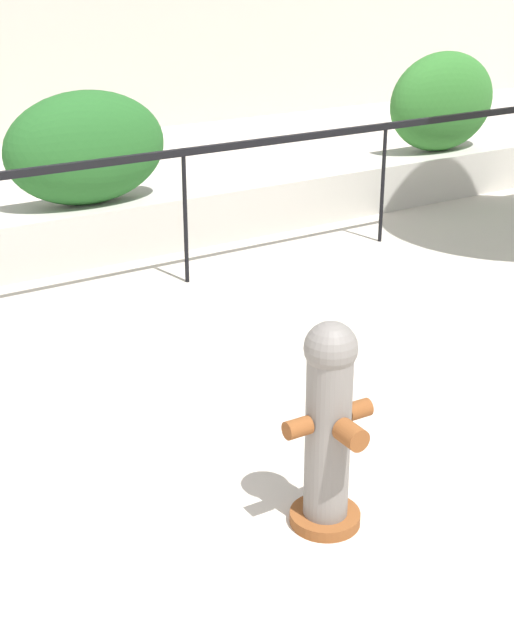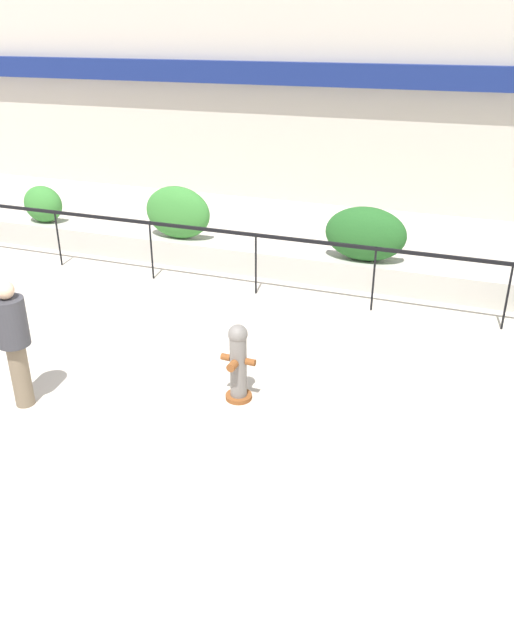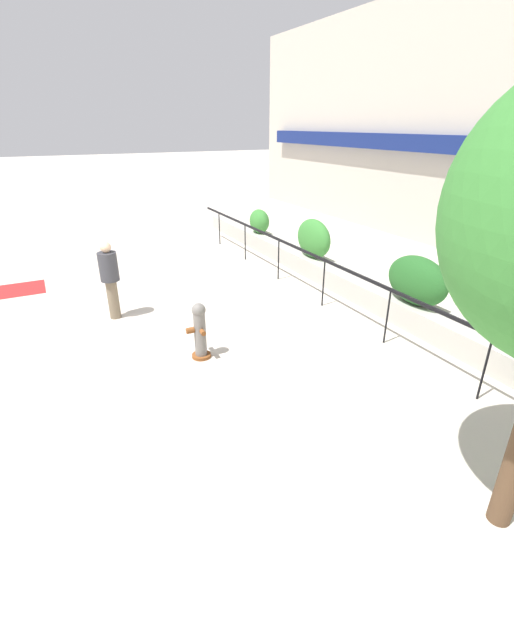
# 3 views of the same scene
# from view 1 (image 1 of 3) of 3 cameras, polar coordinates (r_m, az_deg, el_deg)

# --- Properties ---
(hedge_bush_2) EXTENTS (1.51, 0.70, 1.01)m
(hedge_bush_2) POSITION_cam_1_polar(r_m,az_deg,el_deg) (8.22, -10.89, 10.75)
(hedge_bush_2) COLOR #235B23
(hedge_bush_2) RESTS_ON planter_wall_low
(hedge_bush_3) EXTENTS (1.46, 0.62, 1.11)m
(hedge_bush_3) POSITION_cam_1_polar(r_m,az_deg,el_deg) (10.57, 11.79, 13.52)
(hedge_bush_3) COLOR #2D6B28
(hedge_bush_3) RESTS_ON planter_wall_low
(fire_hydrant) EXTENTS (0.47, 0.43, 1.08)m
(fire_hydrant) POSITION_cam_1_polar(r_m,az_deg,el_deg) (4.27, 4.61, -6.74)
(fire_hydrant) COLOR brown
(fire_hydrant) RESTS_ON ground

